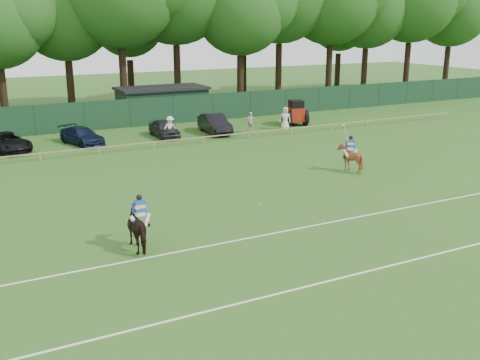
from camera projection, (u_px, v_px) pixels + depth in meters
ground at (260, 227)px, 25.64m from camera, size 160.00×160.00×0.00m
horse_dark at (141, 228)px, 22.97m from camera, size 1.03×2.16×1.80m
horse_chestnut at (350, 158)px, 34.86m from camera, size 1.97×2.04×1.72m
suv_black at (7, 142)px, 40.29m from camera, size 3.47×5.24×1.34m
sedan_navy at (82, 136)px, 42.61m from camera, size 3.13×4.79×1.29m
hatch_grey at (164, 128)px, 45.27m from camera, size 1.70×4.12×1.40m
estate_black at (215, 124)px, 46.79m from camera, size 2.15×4.90×1.57m
spectator_left at (170, 128)px, 44.46m from camera, size 1.27×0.86×1.82m
spectator_mid at (250, 123)px, 46.70m from camera, size 1.11×0.62×1.79m
spectator_right at (285, 118)px, 48.27m from camera, size 1.13×1.09×1.96m
rider_dark at (140, 210)px, 22.75m from camera, size 0.94×0.38×1.41m
rider_chestnut at (351, 146)px, 34.64m from camera, size 0.88×0.80×2.05m
polo_ball at (259, 205)px, 28.55m from camera, size 0.09×0.09×0.09m
pitch_lines at (302, 254)px, 22.64m from camera, size 60.00×5.10×0.01m
pitch_rail at (140, 143)px, 40.92m from camera, size 62.10×0.10×0.50m
perimeter_fence at (108, 115)px, 48.40m from camera, size 92.08×0.08×2.50m
utility_shed at (162, 103)px, 53.52m from camera, size 8.40×4.40×3.04m
tree_row at (108, 114)px, 56.46m from camera, size 96.00×12.00×21.00m
tractor at (295, 113)px, 50.44m from camera, size 2.40×3.04×2.26m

